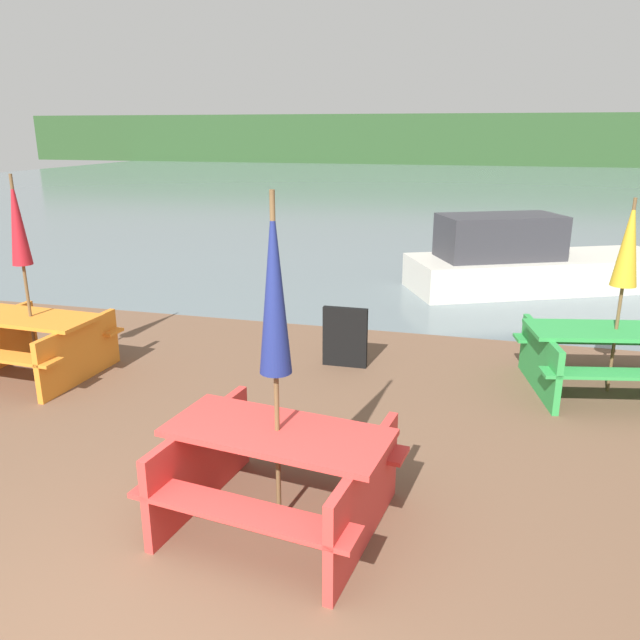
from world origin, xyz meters
TOP-DOWN VIEW (x-y plane):
  - water at (0.00, 31.30)m, footprint 60.00×50.00m
  - far_treeline at (0.00, 51.30)m, footprint 80.00×1.60m
  - picnic_table_red at (0.44, 1.53)m, footprint 1.79×1.59m
  - picnic_table_orange at (-3.27, 3.58)m, footprint 1.60×1.46m
  - picnic_table_green at (3.25, 4.78)m, footprint 2.09×1.72m
  - umbrella_navy at (0.44, 1.53)m, footprint 0.23×0.23m
  - umbrella_crimson at (-3.27, 3.58)m, footprint 0.22×0.22m
  - umbrella_gold at (3.25, 4.78)m, footprint 0.27×0.27m
  - boat at (2.62, 9.45)m, footprint 4.99×3.40m
  - signboard at (0.22, 4.80)m, footprint 0.55×0.08m

SIDE VIEW (x-z plane):
  - water at x=0.00m, z-range 0.00..0.00m
  - signboard at x=0.22m, z-range 0.00..0.75m
  - picnic_table_orange at x=-3.27m, z-range 0.07..0.80m
  - picnic_table_green at x=3.25m, z-range 0.08..0.82m
  - picnic_table_red at x=0.44m, z-range 0.07..0.83m
  - boat at x=2.62m, z-range -0.19..1.18m
  - umbrella_gold at x=3.25m, z-range 0.59..2.73m
  - umbrella_navy at x=0.44m, z-range 0.57..3.03m
  - umbrella_crimson at x=-3.27m, z-range 0.63..2.99m
  - far_treeline at x=0.00m, z-range 0.00..4.00m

